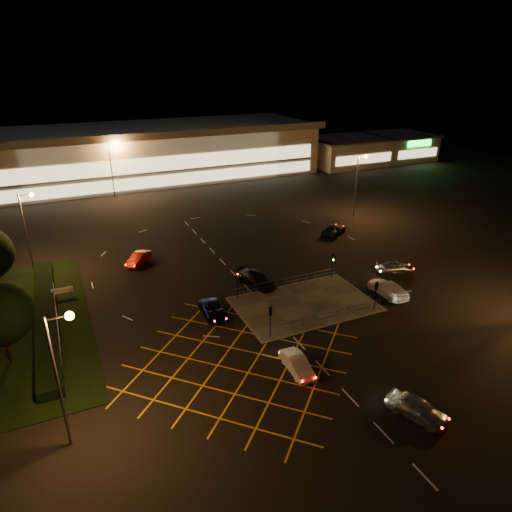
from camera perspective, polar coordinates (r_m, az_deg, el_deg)
name	(u,v)px	position (r m, az deg, el deg)	size (l,w,h in m)	color
ground	(279,300)	(49.61, 2.88, -5.52)	(180.00, 180.00, 0.00)	black
pedestrian_island	(304,304)	(48.92, 6.05, -6.00)	(14.00, 9.00, 0.12)	#4C4944
hedge	(46,316)	(50.34, -24.77, -6.78)	(2.00, 26.00, 1.00)	black
supermarket	(149,152)	(104.04, -13.19, 12.59)	(72.00, 26.50, 10.50)	beige
retail_unit_a	(347,151)	(115.51, 11.26, 12.74)	(18.80, 14.80, 6.35)	beige
retail_unit_b	(399,146)	(125.35, 17.42, 12.96)	(14.80, 14.80, 6.35)	beige
streetlight_sw	(61,363)	(31.71, -23.14, -12.22)	(1.78, 0.56, 10.03)	slate
streetlight_nw	(28,222)	(59.14, -26.60, 3.78)	(1.78, 0.56, 10.03)	slate
streetlight_ne	(359,177)	(75.53, 12.75, 9.59)	(1.78, 0.56, 10.03)	slate
streetlight_far_left	(113,162)	(88.77, -17.44, 11.14)	(1.78, 0.56, 10.03)	slate
streetlight_far_right	(299,144)	(103.34, 5.42, 13.72)	(1.78, 0.56, 10.03)	slate
signal_sw	(270,315)	(42.23, 1.80, -7.42)	(0.28, 0.30, 3.15)	black
signal_se	(376,290)	(48.12, 14.78, -4.13)	(0.28, 0.30, 3.15)	black
signal_nw	(237,280)	(48.62, -2.35, -3.00)	(0.28, 0.30, 3.15)	black
signal_ne	(333,261)	(53.82, 9.56, -0.59)	(0.28, 0.30, 3.15)	black
car_near_silver	(417,408)	(36.76, 19.49, -17.49)	(1.80, 4.48, 1.53)	silver
car_queue_white	(297,364)	(39.08, 5.16, -13.34)	(1.46, 4.19, 1.38)	silver
car_left_blue	(214,310)	(46.58, -5.30, -6.77)	(2.16, 4.67, 1.30)	#0B1442
car_far_dkgrey	(257,279)	(52.31, 0.07, -2.92)	(2.14, 5.27, 1.53)	black
car_right_silver	(395,267)	(57.79, 17.00, -1.36)	(1.75, 4.35, 1.48)	#9B9EA2
car_circ_red	(139,259)	(59.59, -14.48, -0.32)	(1.51, 4.34, 1.43)	maroon
car_east_grey	(334,230)	(68.57, 9.72, 3.27)	(2.29, 4.96, 1.38)	black
car_approach_white	(388,288)	(52.35, 16.15, -3.89)	(2.19, 5.38, 1.56)	silver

